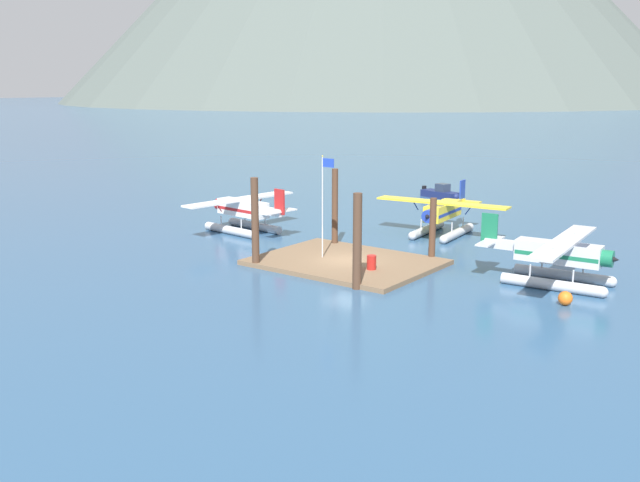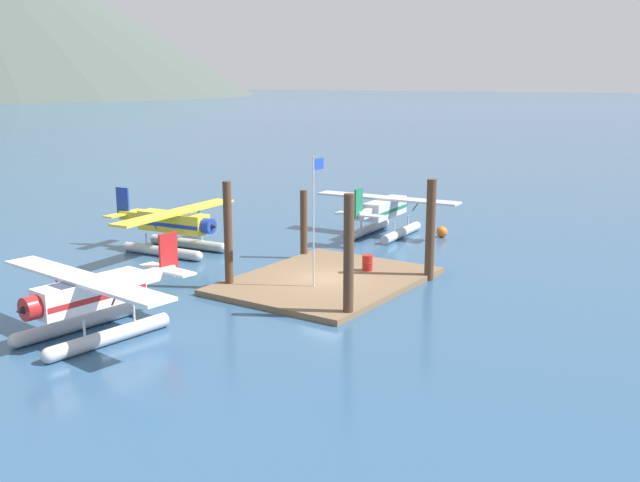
{
  "view_description": "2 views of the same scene",
  "coord_description": "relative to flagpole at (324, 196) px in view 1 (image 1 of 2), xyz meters",
  "views": [
    {
      "loc": [
        25.49,
        -36.62,
        11.39
      ],
      "look_at": [
        -2.21,
        0.15,
        1.24
      ],
      "focal_mm": 39.75,
      "sensor_mm": 36.0,
      "label": 1
    },
    {
      "loc": [
        -31.38,
        -20.76,
        10.69
      ],
      "look_at": [
        -0.55,
        0.03,
        2.43
      ],
      "focal_mm": 40.92,
      "sensor_mm": 36.0,
      "label": 2
    }
  ],
  "objects": [
    {
      "name": "piling_far_right",
      "position": [
        5.51,
        4.58,
        -2.32
      ],
      "size": [
        0.44,
        0.44,
        4.21
      ],
      "primitive_type": "cylinder",
      "color": "#4C3323",
      "rests_on": "ground"
    },
    {
      "name": "flagpole",
      "position": [
        0.0,
        0.0,
        0.0
      ],
      "size": [
        0.95,
        0.1,
        6.7
      ],
      "color": "silver",
      "rests_on": "dock_platform"
    },
    {
      "name": "piling_near_left",
      "position": [
        -2.68,
        -3.68,
        -1.54
      ],
      "size": [
        0.48,
        0.48,
        5.76
      ],
      "primitive_type": "cylinder",
      "color": "#4C3323",
      "rests_on": "ground"
    },
    {
      "name": "boat_navy_open_north",
      "position": [
        -6.51,
        29.06,
        -3.94
      ],
      "size": [
        4.79,
        2.5,
        1.5
      ],
      "color": "navy",
      "rests_on": "ground"
    },
    {
      "name": "fuel_drum",
      "position": [
        4.17,
        -0.69,
        -3.68
      ],
      "size": [
        0.62,
        0.62,
        0.88
      ],
      "color": "#AD1E19",
      "rests_on": "dock_platform"
    },
    {
      "name": "mooring_buoy",
      "position": [
        15.82,
        0.16,
        -4.04
      ],
      "size": [
        0.76,
        0.76,
        0.76
      ],
      "primitive_type": "sphere",
      "color": "orange",
      "rests_on": "ground"
    },
    {
      "name": "seaplane_yellow_bow_centre",
      "position": [
        2.26,
        12.28,
        -2.85
      ],
      "size": [
        10.49,
        7.96,
        3.84
      ],
      "color": "#B7BABF",
      "rests_on": "ground"
    },
    {
      "name": "dock_platform",
      "position": [
        1.54,
        0.32,
        -4.27
      ],
      "size": [
        11.17,
        8.59,
        0.3
      ],
      "primitive_type": "cube",
      "color": "brown",
      "rests_on": "ground"
    },
    {
      "name": "seaplane_white_port_fwd",
      "position": [
        -10.93,
        3.94,
        -2.85
      ],
      "size": [
        7.96,
        10.49,
        3.84
      ],
      "color": "#B7BABF",
      "rests_on": "ground"
    },
    {
      "name": "ground_plane",
      "position": [
        1.54,
        0.32,
        -4.42
      ],
      "size": [
        1200.0,
        1200.0,
        0.0
      ],
      "primitive_type": "plane",
      "color": "#2D5175"
    },
    {
      "name": "piling_far_left",
      "position": [
        -2.03,
        4.04,
        -1.6
      ],
      "size": [
        0.44,
        0.44,
        5.64
      ],
      "primitive_type": "cylinder",
      "color": "#4C3323",
      "rests_on": "ground"
    },
    {
      "name": "seaplane_silver_stbd_fwd",
      "position": [
        14.15,
        3.73,
        -2.85
      ],
      "size": [
        7.97,
        10.48,
        3.84
      ],
      "color": "#B7BABF",
      "rests_on": "ground"
    },
    {
      "name": "piling_near_right",
      "position": [
        5.27,
        -3.92,
        -1.66
      ],
      "size": [
        0.51,
        0.51,
        5.53
      ],
      "primitive_type": "cylinder",
      "color": "#4C3323",
      "rests_on": "ground"
    }
  ]
}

